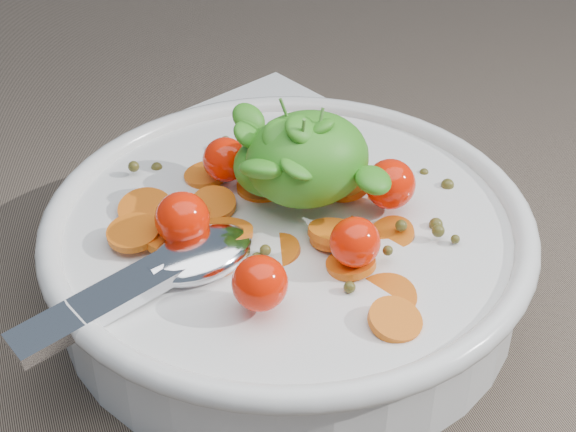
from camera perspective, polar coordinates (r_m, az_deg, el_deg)
name	(u,v)px	position (r m, az deg, el deg)	size (l,w,h in m)	color
ground	(312,277)	(0.58, 1.59, -3.94)	(6.00, 6.00, 0.00)	#6F5F4F
bowl	(287,247)	(0.54, -0.04, -2.01)	(0.32, 0.30, 0.13)	silver
napkin	(259,136)	(0.71, -1.91, 5.21)	(0.16, 0.14, 0.01)	white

